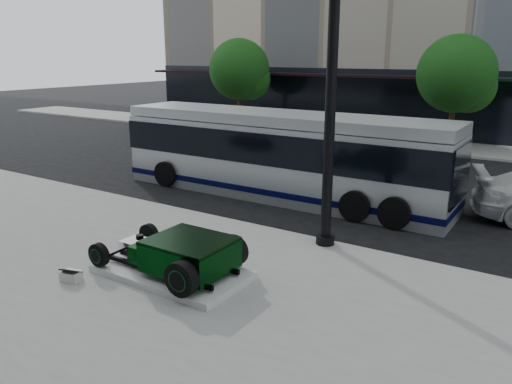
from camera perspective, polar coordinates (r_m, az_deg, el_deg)
The scene contains 8 objects.
ground at distance 15.67m, azimuth 7.07°, elevation -2.71°, with size 120.00×120.00×0.00m, color black.
sidewalk_far at distance 28.59m, azimuth 19.60°, elevation 4.94°, with size 70.00×4.00×0.12m, color gray.
street_trees at distance 27.05m, azimuth 22.23°, elevation 12.08°, with size 29.80×3.80×5.70m.
display_plinth at distance 11.39m, azimuth -9.57°, elevation -8.96°, with size 3.40×1.80×0.15m, color silver.
hot_rod at distance 10.98m, azimuth -8.39°, elevation -7.00°, with size 3.22×2.00×0.81m.
info_plaque at distance 11.64m, azimuth -20.37°, elevation -8.93°, with size 0.46×0.39×0.31m.
lamppost at distance 12.25m, azimuth 8.60°, elevation 11.94°, with size 0.48×0.48×8.71m.
transit_bus at distance 17.51m, azimuth 2.73°, elevation 4.36°, with size 12.12×2.88×2.92m.
Camera 1 is at (6.43, -13.44, 4.88)m, focal length 35.00 mm.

